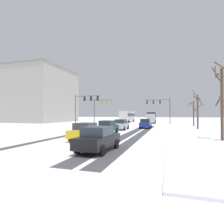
% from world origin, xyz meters
% --- Properties ---
extents(ground_plane, '(300.00, 300.00, 0.00)m').
position_xyz_m(ground_plane, '(0.00, 0.00, 0.00)').
color(ground_plane, white).
extents(wheel_track_left_lane, '(0.85, 31.93, 0.01)m').
position_xyz_m(wheel_track_left_lane, '(-2.08, 14.51, 0.00)').
color(wheel_track_left_lane, '#424247').
rests_on(wheel_track_left_lane, ground).
extents(wheel_track_right_lane, '(1.15, 31.93, 0.01)m').
position_xyz_m(wheel_track_right_lane, '(4.33, 14.51, 0.00)').
color(wheel_track_right_lane, '#424247').
rests_on(wheel_track_right_lane, ground).
extents(wheel_track_center, '(1.02, 31.93, 0.01)m').
position_xyz_m(wheel_track_center, '(5.75, 14.51, 0.00)').
color(wheel_track_center, '#424247').
rests_on(wheel_track_center, ground).
extents(sidewalk_kerb_right, '(4.00, 31.93, 0.12)m').
position_xyz_m(sidewalk_kerb_right, '(10.76, 13.06, 0.06)').
color(sidewalk_kerb_right, white).
rests_on(sidewalk_kerb_right, ground).
extents(traffic_signal_near_left, '(5.37, 0.55, 6.50)m').
position_xyz_m(traffic_signal_near_left, '(-7.24, 24.93, 4.77)').
color(traffic_signal_near_left, '#47474C').
rests_on(traffic_signal_near_left, ground).
extents(traffic_signal_far_right, '(6.06, 0.42, 6.50)m').
position_xyz_m(traffic_signal_far_right, '(6.96, 39.04, 4.79)').
color(traffic_signal_far_right, '#47474C').
rests_on(traffic_signal_far_right, ground).
extents(traffic_signal_far_left, '(4.92, 0.69, 6.50)m').
position_xyz_m(traffic_signal_far_left, '(-7.43, 35.20, 4.75)').
color(traffic_signal_far_left, '#47474C').
rests_on(traffic_signal_far_left, ground).
extents(car_blue_lead, '(1.84, 4.10, 1.62)m').
position_xyz_m(car_blue_lead, '(5.15, 23.49, 0.82)').
color(car_blue_lead, '#233899').
rests_on(car_blue_lead, ground).
extents(car_white_second, '(1.86, 4.11, 1.62)m').
position_xyz_m(car_white_second, '(1.86, 19.09, 0.82)').
color(car_white_second, silver).
rests_on(car_white_second, ground).
extents(car_dark_green_third, '(2.00, 4.18, 1.62)m').
position_xyz_m(car_dark_green_third, '(1.53, 13.44, 0.82)').
color(car_dark_green_third, '#194C2D').
rests_on(car_dark_green_third, ground).
extents(car_yellow_cab_fourth, '(1.98, 4.18, 1.62)m').
position_xyz_m(car_yellow_cab_fourth, '(1.56, 6.98, 0.82)').
color(car_yellow_cab_fourth, yellow).
rests_on(car_yellow_cab_fourth, ground).
extents(car_black_fifth, '(1.99, 4.18, 1.62)m').
position_xyz_m(car_black_fifth, '(4.52, 2.65, 0.82)').
color(car_black_fifth, black).
rests_on(car_black_fifth, ground).
extents(bus_oncoming, '(2.74, 11.02, 3.38)m').
position_xyz_m(bus_oncoming, '(-3.04, 46.41, 1.99)').
color(bus_oncoming, silver).
rests_on(bus_oncoming, ground).
extents(box_truck_delivery, '(2.54, 7.48, 3.02)m').
position_xyz_m(box_truck_delivery, '(4.49, 42.31, 1.63)').
color(box_truck_delivery, '#B7BABF').
rests_on(box_truck_delivery, ground).
extents(bare_tree_sidewalk_near, '(1.97, 1.88, 7.21)m').
position_xyz_m(bare_tree_sidewalk_near, '(13.69, 10.59, 3.85)').
color(bare_tree_sidewalk_near, brown).
rests_on(bare_tree_sidewalk_near, ground).
extents(bare_tree_sidewalk_mid, '(1.81, 1.83, 6.45)m').
position_xyz_m(bare_tree_sidewalk_mid, '(13.57, 24.21, 3.17)').
color(bare_tree_sidewalk_mid, brown).
rests_on(bare_tree_sidewalk_mid, ground).
extents(bare_tree_sidewalk_far, '(1.91, 1.91, 5.47)m').
position_xyz_m(bare_tree_sidewalk_far, '(13.94, 32.70, 2.92)').
color(bare_tree_sidewalk_far, brown).
rests_on(bare_tree_sidewalk_far, ground).
extents(office_building_far_left_block, '(29.89, 19.44, 16.93)m').
position_xyz_m(office_building_far_left_block, '(-36.60, 40.47, 8.47)').
color(office_building_far_left_block, '#B2ADA3').
rests_on(office_building_far_left_block, ground).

